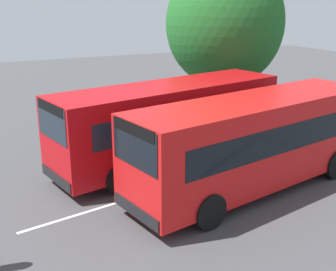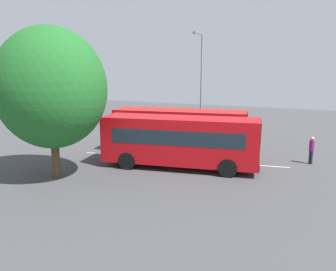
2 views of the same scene
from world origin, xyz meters
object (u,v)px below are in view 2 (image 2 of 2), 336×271
bus_far_left (180,140)px  bus_center_left (180,129)px  depot_tree (51,88)px  street_lamp (201,81)px  pedestrian (312,148)px

bus_far_left → bus_center_left: same height
bus_far_left → bus_center_left: (-1.48, 3.39, 0.00)m
bus_center_left → depot_tree: (-4.10, -8.12, 3.26)m
street_lamp → depot_tree: bearing=-25.4°
bus_far_left → street_lamp: 8.26m
street_lamp → depot_tree: street_lamp is taller
bus_center_left → depot_tree: bearing=-127.0°
bus_far_left → street_lamp: street_lamp is taller
bus_far_left → depot_tree: 8.01m
bus_center_left → pedestrian: 8.91m
bus_far_left → pedestrian: size_ratio=5.44×
pedestrian → street_lamp: 10.08m
bus_far_left → depot_tree: (-5.58, -4.73, 3.26)m
street_lamp → depot_tree: 12.87m
depot_tree → bus_far_left: bearing=40.3°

